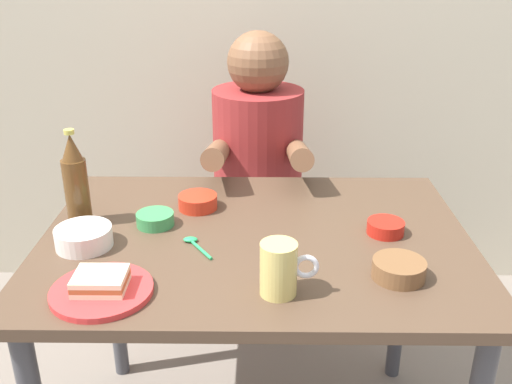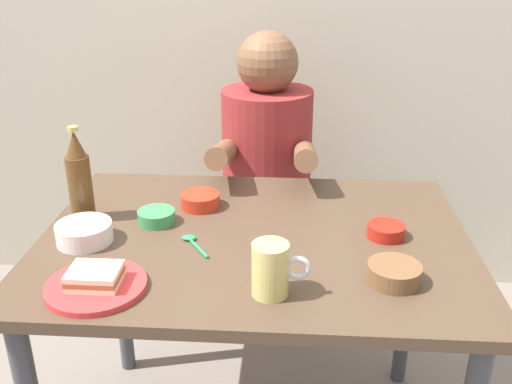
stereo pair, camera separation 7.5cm
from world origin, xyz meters
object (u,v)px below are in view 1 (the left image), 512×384
(person_seated, at_px, (258,148))
(dining_table, at_px, (256,266))
(condiment_bowl_brown, at_px, (399,268))
(plate_orange, at_px, (102,291))
(beer_bottle, at_px, (76,182))
(stool, at_px, (258,249))
(sandwich, at_px, (101,281))
(beer_mug, at_px, (280,269))

(person_seated, bearing_deg, dining_table, -90.14)
(person_seated, distance_m, condiment_bowl_brown, 0.88)
(plate_orange, height_order, beer_bottle, beer_bottle)
(stool, xyz_separation_m, plate_orange, (-0.33, -0.90, 0.40))
(person_seated, bearing_deg, beer_bottle, -130.64)
(sandwich, bearing_deg, stool, 69.98)
(dining_table, distance_m, sandwich, 0.44)
(dining_table, height_order, plate_orange, plate_orange)
(beer_bottle, distance_m, condiment_bowl_brown, 0.84)
(condiment_bowl_brown, bearing_deg, beer_bottle, 161.51)
(sandwich, xyz_separation_m, beer_bottle, (-0.14, 0.34, 0.09))
(plate_orange, xyz_separation_m, condiment_bowl_brown, (0.65, 0.07, 0.02))
(stool, xyz_separation_m, condiment_bowl_brown, (0.32, -0.83, 0.41))
(stool, height_order, condiment_bowl_brown, condiment_bowl_brown)
(dining_table, height_order, person_seated, person_seated)
(dining_table, xyz_separation_m, beer_bottle, (-0.47, 0.07, 0.21))
(person_seated, height_order, sandwich, person_seated)
(sandwich, bearing_deg, beer_bottle, 113.08)
(beer_bottle, relative_size, condiment_bowl_brown, 2.18)
(person_seated, bearing_deg, condiment_bowl_brown, -68.52)
(dining_table, distance_m, beer_mug, 0.31)
(beer_mug, distance_m, beer_bottle, 0.62)
(plate_orange, bearing_deg, sandwich, 45.00)
(person_seated, distance_m, beer_mug, 0.89)
(dining_table, bearing_deg, plate_orange, -140.22)
(dining_table, distance_m, plate_orange, 0.44)
(dining_table, distance_m, stool, 0.70)
(person_seated, bearing_deg, beer_mug, -86.61)
(sandwich, relative_size, condiment_bowl_brown, 0.92)
(beer_mug, relative_size, condiment_bowl_brown, 1.05)
(sandwich, bearing_deg, dining_table, 39.78)
(person_seated, bearing_deg, stool, 90.00)
(plate_orange, distance_m, condiment_bowl_brown, 0.66)
(dining_table, bearing_deg, beer_bottle, 171.92)
(stool, bearing_deg, beer_mug, -86.65)
(stool, distance_m, beer_bottle, 0.90)
(dining_table, height_order, stool, dining_table)
(beer_mug, bearing_deg, sandwich, -178.86)
(dining_table, bearing_deg, condiment_bowl_brown, -31.61)
(plate_orange, bearing_deg, beer_mug, 1.14)
(sandwich, height_order, condiment_bowl_brown, sandwich)
(stool, xyz_separation_m, person_seated, (0.00, -0.01, 0.42))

